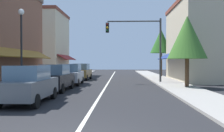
% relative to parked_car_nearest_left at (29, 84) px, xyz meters
% --- Properties ---
extents(ground_plane, '(80.00, 80.00, 0.00)m').
position_rel_parked_car_nearest_left_xyz_m(ground_plane, '(3.11, 12.51, -0.88)').
color(ground_plane, black).
extents(sidewalk_left, '(2.60, 56.00, 0.12)m').
position_rel_parked_car_nearest_left_xyz_m(sidewalk_left, '(-2.39, 12.51, -0.82)').
color(sidewalk_left, '#A39E99').
rests_on(sidewalk_left, ground).
extents(sidewalk_right, '(2.60, 56.00, 0.12)m').
position_rel_parked_car_nearest_left_xyz_m(sidewalk_right, '(8.61, 12.51, -0.82)').
color(sidewalk_right, gray).
rests_on(sidewalk_right, ground).
extents(lane_center_stripe, '(0.14, 52.00, 0.01)m').
position_rel_parked_car_nearest_left_xyz_m(lane_center_stripe, '(3.11, 12.51, -0.88)').
color(lane_center_stripe, silver).
rests_on(lane_center_stripe, ground).
extents(storefront_right_block, '(5.60, 10.20, 8.08)m').
position_rel_parked_car_nearest_left_xyz_m(storefront_right_block, '(12.05, 14.51, 3.16)').
color(storefront_right_block, '#BCAD8E').
rests_on(storefront_right_block, ground).
extents(storefront_far_left, '(7.25, 8.20, 8.86)m').
position_rel_parked_car_nearest_left_xyz_m(storefront_far_left, '(-6.66, 22.51, 3.55)').
color(storefront_far_left, beige).
rests_on(storefront_far_left, ground).
extents(parked_car_nearest_left, '(1.79, 4.10, 1.77)m').
position_rel_parked_car_nearest_left_xyz_m(parked_car_nearest_left, '(0.00, 0.00, 0.00)').
color(parked_car_nearest_left, '#4C5156').
rests_on(parked_car_nearest_left, ground).
extents(parked_car_second_left, '(1.86, 4.14, 1.77)m').
position_rel_parked_car_nearest_left_xyz_m(parked_car_second_left, '(-0.08, 4.95, 0.00)').
color(parked_car_second_left, black).
rests_on(parked_car_second_left, ground).
extents(parked_car_third_left, '(1.87, 4.15, 1.77)m').
position_rel_parked_car_nearest_left_xyz_m(parked_car_third_left, '(0.04, 9.44, 0.00)').
color(parked_car_third_left, '#B7BABF').
rests_on(parked_car_third_left, ground).
extents(parked_car_far_left, '(1.87, 4.15, 1.77)m').
position_rel_parked_car_nearest_left_xyz_m(parked_car_far_left, '(0.01, 15.28, 0.00)').
color(parked_car_far_left, brown).
rests_on(parked_car_far_left, ground).
extents(traffic_signal_mast_arm, '(5.09, 0.50, 5.92)m').
position_rel_parked_car_nearest_left_xyz_m(traffic_signal_mast_arm, '(6.20, 11.30, 3.16)').
color(traffic_signal_mast_arm, '#333333').
rests_on(traffic_signal_mast_arm, ground).
extents(street_lamp_left_near, '(0.36, 0.36, 5.15)m').
position_rel_parked_car_nearest_left_xyz_m(street_lamp_left_near, '(-1.73, 3.40, 2.55)').
color(street_lamp_left_near, black).
rests_on(street_lamp_left_near, ground).
extents(tree_right_near, '(2.89, 2.89, 5.36)m').
position_rel_parked_car_nearest_left_xyz_m(tree_right_near, '(9.19, 7.08, 2.87)').
color(tree_right_near, '#4C331E').
rests_on(tree_right_near, ground).
extents(tree_right_far, '(2.80, 2.80, 6.19)m').
position_rel_parked_car_nearest_left_xyz_m(tree_right_far, '(9.49, 20.85, 3.74)').
color(tree_right_far, '#4C331E').
rests_on(tree_right_far, ground).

